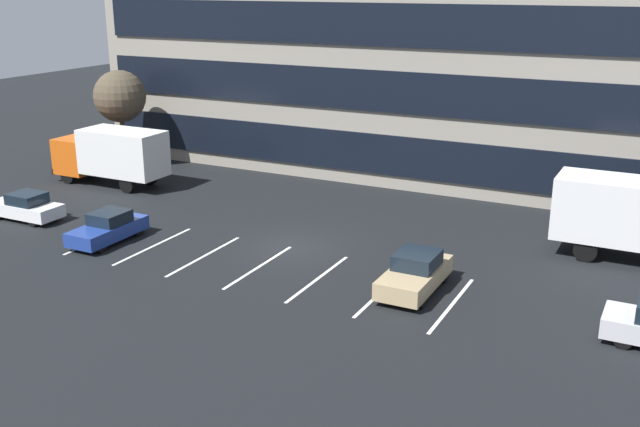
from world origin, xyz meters
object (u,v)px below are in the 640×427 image
(sedan_tan, at_px, (415,273))
(bare_tree, at_px, (120,97))
(sedan_white, at_px, (26,207))
(sedan_navy, at_px, (108,228))
(box_truck_orange, at_px, (111,154))

(sedan_tan, xyz_separation_m, bare_tree, (-23.68, 10.56, 3.77))
(sedan_white, bearing_deg, sedan_navy, -6.18)
(sedan_white, distance_m, bare_tree, 12.05)
(box_truck_orange, bearing_deg, bare_tree, 122.98)
(bare_tree, bearing_deg, box_truck_orange, -57.02)
(box_truck_orange, xyz_separation_m, bare_tree, (-2.54, 3.92, 2.61))
(sedan_white, relative_size, sedan_tan, 0.92)
(sedan_white, height_order, sedan_navy, sedan_navy)
(sedan_white, bearing_deg, sedan_tan, 1.17)
(box_truck_orange, relative_size, sedan_navy, 1.84)
(sedan_white, height_order, bare_tree, bare_tree)
(sedan_tan, height_order, sedan_navy, sedan_tan)
(sedan_white, xyz_separation_m, bare_tree, (-3.19, 10.98, 3.83))
(sedan_white, xyz_separation_m, sedan_navy, (5.99, -0.65, 0.00))
(sedan_navy, height_order, bare_tree, bare_tree)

